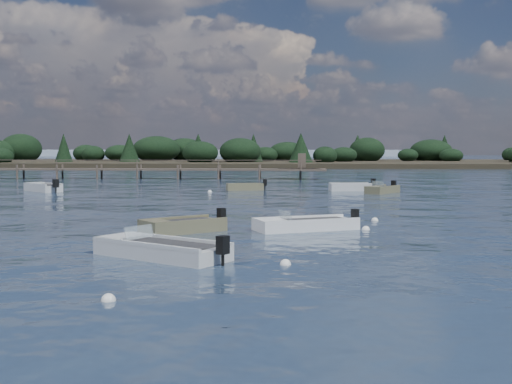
{
  "coord_description": "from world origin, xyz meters",
  "views": [
    {
      "loc": [
        2.31,
        -19.13,
        3.3
      ],
      "look_at": [
        0.78,
        14.0,
        1.0
      ],
      "focal_mm": 45.0,
      "sensor_mm": 36.0,
      "label": 1
    }
  ],
  "objects_px": {
    "jetty": "(60,169)",
    "dinghy_extra_b": "(183,228)",
    "tender_far_white": "(245,188)",
    "dinghy_extra_a": "(382,191)",
    "dinghy_near_olive": "(161,252)",
    "tender_far_grey": "(43,189)",
    "dinghy_mid_white_a": "(305,227)",
    "tender_far_grey_b": "(350,189)"
  },
  "relations": [
    {
      "from": "jetty",
      "to": "dinghy_extra_b",
      "type": "bearing_deg",
      "value": -64.68
    },
    {
      "from": "tender_far_white",
      "to": "dinghy_extra_a",
      "type": "relative_size",
      "value": 0.95
    },
    {
      "from": "dinghy_near_olive",
      "to": "jetty",
      "type": "distance_m",
      "value": 52.27
    },
    {
      "from": "tender_far_grey",
      "to": "jetty",
      "type": "height_order",
      "value": "jetty"
    },
    {
      "from": "dinghy_mid_white_a",
      "to": "dinghy_near_olive",
      "type": "xyz_separation_m",
      "value": [
        -4.54,
        -6.68,
        0.01
      ]
    },
    {
      "from": "tender_far_white",
      "to": "dinghy_near_olive",
      "type": "relative_size",
      "value": 0.71
    },
    {
      "from": "tender_far_white",
      "to": "dinghy_mid_white_a",
      "type": "bearing_deg",
      "value": -80.57
    },
    {
      "from": "dinghy_near_olive",
      "to": "tender_far_grey",
      "type": "distance_m",
      "value": 31.97
    },
    {
      "from": "tender_far_white",
      "to": "tender_far_grey_b",
      "type": "bearing_deg",
      "value": -1.87
    },
    {
      "from": "dinghy_extra_a",
      "to": "dinghy_near_olive",
      "type": "relative_size",
      "value": 0.75
    },
    {
      "from": "dinghy_mid_white_a",
      "to": "tender_far_grey",
      "type": "height_order",
      "value": "tender_far_grey"
    },
    {
      "from": "dinghy_extra_a",
      "to": "tender_far_grey_b",
      "type": "distance_m",
      "value": 3.18
    },
    {
      "from": "dinghy_extra_b",
      "to": "dinghy_mid_white_a",
      "type": "distance_m",
      "value": 4.89
    },
    {
      "from": "dinghy_extra_a",
      "to": "tender_far_grey_b",
      "type": "xyz_separation_m",
      "value": [
        -2.07,
        2.41,
        0.02
      ]
    },
    {
      "from": "dinghy_extra_b",
      "to": "dinghy_near_olive",
      "type": "bearing_deg",
      "value": -87.31
    },
    {
      "from": "dinghy_extra_b",
      "to": "tender_far_grey_b",
      "type": "relative_size",
      "value": 0.96
    },
    {
      "from": "dinghy_extra_b",
      "to": "jetty",
      "type": "height_order",
      "value": "jetty"
    },
    {
      "from": "tender_far_white",
      "to": "jetty",
      "type": "distance_m",
      "value": 27.38
    },
    {
      "from": "jetty",
      "to": "tender_far_grey_b",
      "type": "bearing_deg",
      "value": -31.73
    },
    {
      "from": "tender_far_white",
      "to": "dinghy_mid_white_a",
      "type": "height_order",
      "value": "tender_far_white"
    },
    {
      "from": "tender_far_grey",
      "to": "tender_far_grey_b",
      "type": "relative_size",
      "value": 0.99
    },
    {
      "from": "dinghy_extra_b",
      "to": "dinghy_near_olive",
      "type": "xyz_separation_m",
      "value": [
        0.27,
        -5.8,
        0.0
      ]
    },
    {
      "from": "dinghy_mid_white_a",
      "to": "dinghy_extra_a",
      "type": "bearing_deg",
      "value": 73.58
    },
    {
      "from": "jetty",
      "to": "dinghy_mid_white_a",
      "type": "bearing_deg",
      "value": -59.07
    },
    {
      "from": "dinghy_extra_b",
      "to": "tender_far_grey",
      "type": "height_order",
      "value": "tender_far_grey"
    },
    {
      "from": "dinghy_extra_a",
      "to": "jetty",
      "type": "distance_m",
      "value": 37.16
    },
    {
      "from": "dinghy_extra_a",
      "to": "tender_far_grey_b",
      "type": "height_order",
      "value": "tender_far_grey_b"
    },
    {
      "from": "tender_far_grey_b",
      "to": "dinghy_near_olive",
      "type": "bearing_deg",
      "value": -106.04
    },
    {
      "from": "dinghy_mid_white_a",
      "to": "tender_far_grey",
      "type": "relative_size",
      "value": 1.25
    },
    {
      "from": "tender_far_white",
      "to": "dinghy_extra_b",
      "type": "height_order",
      "value": "dinghy_extra_b"
    },
    {
      "from": "tender_far_white",
      "to": "tender_far_grey",
      "type": "bearing_deg",
      "value": -172.4
    },
    {
      "from": "tender_far_grey_b",
      "to": "dinghy_mid_white_a",
      "type": "bearing_deg",
      "value": -100.0
    },
    {
      "from": "tender_far_grey",
      "to": "dinghy_extra_b",
      "type": "bearing_deg",
      "value": -57.8
    },
    {
      "from": "dinghy_extra_a",
      "to": "tender_far_grey_b",
      "type": "bearing_deg",
      "value": 130.68
    },
    {
      "from": "jetty",
      "to": "dinghy_extra_a",
      "type": "bearing_deg",
      "value": -33.22
    },
    {
      "from": "dinghy_extra_a",
      "to": "dinghy_mid_white_a",
      "type": "bearing_deg",
      "value": -106.42
    },
    {
      "from": "tender_far_grey",
      "to": "jetty",
      "type": "relative_size",
      "value": 0.05
    },
    {
      "from": "tender_far_white",
      "to": "dinghy_extra_b",
      "type": "distance_m",
      "value": 24.7
    },
    {
      "from": "dinghy_extra_b",
      "to": "jetty",
      "type": "xyz_separation_m",
      "value": [
        -20.04,
        42.35,
        0.84
      ]
    },
    {
      "from": "dinghy_near_olive",
      "to": "jetty",
      "type": "xyz_separation_m",
      "value": [
        -20.31,
        48.16,
        0.84
      ]
    },
    {
      "from": "tender_far_grey",
      "to": "jetty",
      "type": "bearing_deg",
      "value": 106.32
    },
    {
      "from": "tender_far_white",
      "to": "dinghy_extra_b",
      "type": "bearing_deg",
      "value": -92.0
    }
  ]
}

